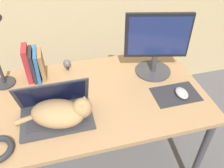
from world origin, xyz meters
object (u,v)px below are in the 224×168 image
object	(u,v)px
laptop	(56,111)
external_monitor	(157,44)
webcam	(67,64)
book_row	(34,64)
cat	(61,112)
computer_mouse	(182,93)

from	to	relation	value
laptop	external_monitor	size ratio (longest dim) A/B	0.92
external_monitor	webcam	size ratio (longest dim) A/B	5.32
book_row	webcam	bearing A→B (deg)	9.64
cat	webcam	xyz separation A→B (m)	(0.08, 0.46, -0.02)
computer_mouse	webcam	xyz separation A→B (m)	(-0.64, 0.44, 0.03)
cat	computer_mouse	bearing A→B (deg)	1.88
laptop	cat	bearing A→B (deg)	-53.34
external_monitor	webcam	xyz separation A→B (m)	(-0.56, 0.17, -0.16)
laptop	computer_mouse	size ratio (longest dim) A/B	3.71
external_monitor	laptop	bearing A→B (deg)	-159.19
computer_mouse	book_row	world-z (taller)	book_row
computer_mouse	cat	bearing A→B (deg)	-178.12
webcam	laptop	bearing A→B (deg)	-104.18
cat	computer_mouse	size ratio (longest dim) A/B	3.99
laptop	external_monitor	xyz separation A→B (m)	(0.67, 0.25, 0.17)
laptop	book_row	distance (m)	0.40
external_monitor	computer_mouse	bearing A→B (deg)	-74.13
book_row	computer_mouse	bearing A→B (deg)	-25.44
cat	external_monitor	distance (m)	0.72
webcam	cat	bearing A→B (deg)	-99.59
laptop	cat	world-z (taller)	laptop
book_row	webcam	size ratio (longest dim) A/B	2.98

